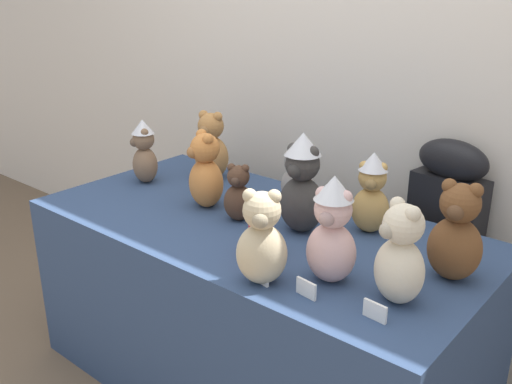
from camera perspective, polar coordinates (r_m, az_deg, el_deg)
The scene contains 18 objects.
wall_back at distance 2.49m, azimuth 10.29°, elevation 14.57°, with size 7.00×0.08×2.60m, color silver.
display_table at distance 2.27m, azimuth 0.00°, elevation -11.21°, with size 1.68×0.84×0.70m, color navy.
instrument_case at distance 2.40m, azimuth 17.82°, elevation -6.37°, with size 0.29×0.16×0.99m.
teddy_bear_honey at distance 2.02m, azimuth 11.37°, elevation -0.17°, with size 0.16×0.15×0.29m.
teddy_bear_caramel at distance 2.54m, azimuth -4.46°, elevation 4.43°, with size 0.18×0.16×0.30m.
teddy_bear_chestnut at distance 1.77m, azimuth 19.24°, elevation -4.00°, with size 0.18×0.15×0.31m.
teddy_bear_cocoa at distance 2.09m, azimuth -1.75°, elevation -0.23°, with size 0.14×0.13×0.22m.
teddy_bear_ash at distance 2.26m, azimuth 3.82°, elevation 1.87°, with size 0.12×0.10×0.25m.
teddy_bear_sand at distance 1.65m, azimuth 0.57°, elevation -4.82°, with size 0.19×0.19×0.29m.
teddy_bear_ginger at distance 2.22m, azimuth -5.03°, elevation 1.98°, with size 0.20×0.18×0.30m.
teddy_bear_charcoal at distance 1.98m, azimuth 4.57°, elevation 0.78°, with size 0.17×0.15×0.36m.
teddy_bear_cream at distance 1.61m, azimuth 14.11°, elevation -6.19°, with size 0.20×0.19×0.30m.
teddy_bear_blush at distance 1.67m, azimuth 7.54°, elevation -3.86°, with size 0.17×0.15×0.33m.
teddy_bear_mocha at distance 2.53m, azimuth -11.03°, elevation 3.91°, with size 0.16×0.15×0.28m.
party_cup_red at distance 1.85m, azimuth 0.48°, elevation -4.63°, with size 0.08×0.08×0.11m, color red.
name_card_front_left at distance 1.70m, azimuth 0.40°, elevation -8.26°, with size 0.07×0.01×0.05m, color white.
name_card_front_middle at distance 1.57m, azimuth 11.72°, elevation -11.49°, with size 0.07×0.01×0.05m, color white.
name_card_front_right at distance 1.64m, azimuth 5.00°, elevation -9.52°, with size 0.07×0.01×0.05m, color white.
Camera 1 is at (1.24, -1.23, 1.55)m, focal length 40.34 mm.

